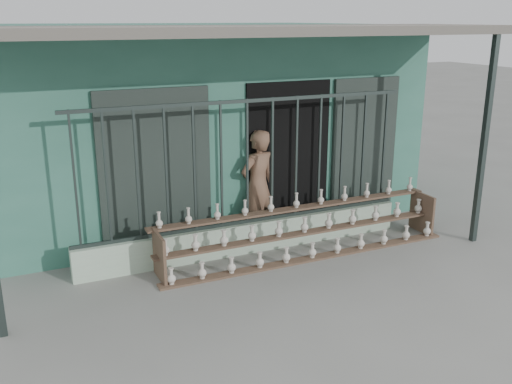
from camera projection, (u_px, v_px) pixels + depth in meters
name	position (u px, v px, depth m)	size (l,w,h in m)	color
ground	(288.00, 287.00, 7.30)	(60.00, 60.00, 0.00)	slate
workshop_building	(184.00, 113.00, 10.51)	(7.40, 6.60, 3.21)	#346E5B
parapet_wall	(248.00, 237.00, 8.37)	(5.00, 0.20, 0.45)	#AECBAE
security_fence	(247.00, 163.00, 8.04)	(5.00, 0.04, 1.80)	#283330
shelf_rack	(305.00, 230.00, 8.25)	(4.50, 0.68, 0.85)	brown
elderly_woman	(258.00, 186.00, 8.65)	(0.63, 0.41, 1.72)	brown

